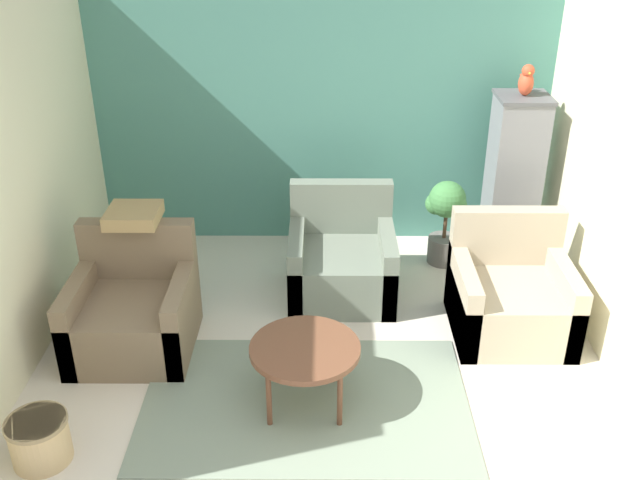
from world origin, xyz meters
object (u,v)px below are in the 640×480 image
Objects in this scene: armchair_left at (134,313)px; parrot at (526,81)px; coffee_table at (305,352)px; armchair_right at (510,298)px; potted_plant at (446,215)px; birdcage at (513,182)px; armchair_middle at (341,263)px; wicker_basket at (39,438)px.

parrot is (3.06, 1.36, 1.38)m from armchair_left.
coffee_table is 0.82× the size of armchair_right.
armchair_right is 1.80m from parrot.
armchair_left is at bearing -155.96° from parrot.
potted_plant is (1.20, 1.97, 0.05)m from coffee_table.
coffee_table is at bearing -131.32° from parrot.
birdcage is 1.96× the size of potted_plant.
birdcage is at bearing -90.00° from parrot.
armchair_left is 3.31× the size of parrot.
birdcage reaches higher than coffee_table.
birdcage is at bearing 21.38° from armchair_middle.
armchair_right is 1.15m from potted_plant.
parrot is at bearing 90.00° from birdcage.
armchair_right is 3.31× the size of parrot.
wicker_basket is at bearing -161.48° from coffee_table.
armchair_middle is at bearing 26.45° from armchair_left.
wicker_basket is (-2.78, -2.50, -0.31)m from potted_plant.
coffee_table is at bearing -150.31° from armchair_right.
wicker_basket is (-1.85, -1.96, -0.12)m from armchair_middle.
potted_plant is 3.75m from wicker_basket.
wicker_basket is (-3.13, -1.41, -0.12)m from armchair_right.
coffee_table is 2.31m from potted_plant.
armchair_right is 1.25m from birdcage.
armchair_middle reaches higher than wicker_basket.
armchair_left is 1.00× the size of armchair_right.
coffee_table is at bearing -131.35° from birdcage.
armchair_left is 3.38m from birdcage.
armchair_left is at bearing 152.97° from coffee_table.
birdcage is at bearing 37.18° from wicker_basket.
coffee_table is 2.96m from parrot.
armchair_left reaches higher than coffee_table.
armchair_left is at bearing -175.39° from armchair_right.
coffee_table is at bearing -100.65° from armchair_middle.
coffee_table is 2.72× the size of parrot.
parrot is at bearing 37.21° from wicker_basket.
birdcage is at bearing 24.00° from armchair_left.
armchair_right is at bearing -72.36° from potted_plant.
birdcage is 4.18× the size of wicker_basket.
parrot is (0.23, 1.13, 1.38)m from armchair_right.
coffee_table is 1.69m from wicker_basket.
armchair_left is 2.82m from potted_plant.
armchair_right and armchair_middle have the same top height.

